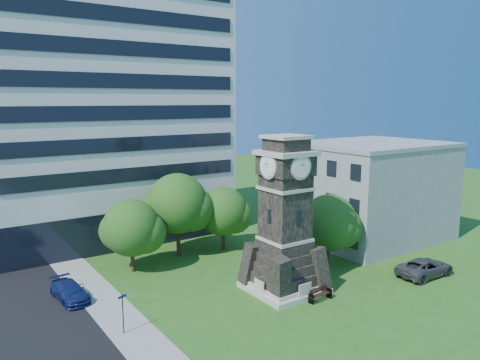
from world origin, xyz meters
TOP-DOWN VIEW (x-y plane):
  - ground at (0.00, 0.00)m, footprint 160.00×160.00m
  - sidewalk at (-9.50, 5.00)m, footprint 3.00×70.00m
  - clock_tower at (3.00, 2.00)m, footprint 5.40×5.40m
  - office_tall at (-3.20, 25.84)m, footprint 26.20×15.11m
  - office_low at (19.97, 8.00)m, footprint 15.20×12.20m
  - car_street_north at (-11.47, 9.65)m, footprint 2.26×4.72m
  - car_east_lot at (14.81, -2.50)m, footprint 5.50×2.66m
  - park_bench at (3.90, -1.07)m, footprint 1.96×0.52m
  - street_sign at (-10.03, 2.33)m, footprint 0.65×0.06m
  - tree_nw at (-5.27, 12.56)m, footprint 5.45×4.95m
  - tree_nc at (-0.01, 14.12)m, footprint 6.36×5.78m
  - tree_ne at (4.54, 13.25)m, footprint 5.37×4.88m
  - tree_east at (9.83, 4.00)m, footprint 5.60×5.09m

SIDE VIEW (x-z plane):
  - ground at x=0.00m, z-range 0.00..0.00m
  - sidewalk at x=-9.50m, z-range 0.00..0.06m
  - park_bench at x=3.90m, z-range 0.03..1.04m
  - car_street_north at x=-11.47m, z-range 0.00..1.33m
  - car_east_lot at x=14.81m, z-range 0.00..1.51m
  - street_sign at x=-10.03m, z-range 0.34..3.04m
  - tree_ne at x=4.54m, z-range 0.58..6.95m
  - tree_nw at x=-5.27m, z-range 0.58..7.00m
  - tree_east at x=9.83m, z-range 0.57..7.14m
  - tree_nc at x=-0.01m, z-range 0.92..8.95m
  - office_low at x=19.97m, z-range 0.01..10.41m
  - clock_tower at x=3.00m, z-range -0.83..11.39m
  - office_tall at x=-3.20m, z-range -0.08..28.52m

